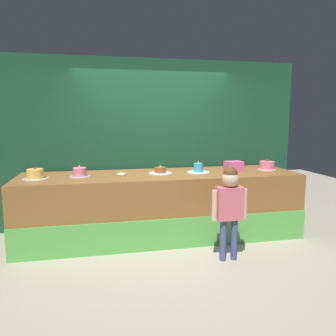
{
  "coord_description": "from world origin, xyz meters",
  "views": [
    {
      "loc": [
        -0.91,
        -4.18,
        1.75
      ],
      "look_at": [
        0.06,
        0.33,
        1.06
      ],
      "focal_mm": 35.61,
      "sensor_mm": 36.0,
      "label": 1
    }
  ],
  "objects": [
    {
      "name": "donut",
      "position": [
        -0.57,
        0.53,
        0.96
      ],
      "size": [
        0.13,
        0.13,
        0.03
      ],
      "primitive_type": "torus",
      "color": "beige",
      "rests_on": "stage_platform"
    },
    {
      "name": "curtain_backdrop",
      "position": [
        0.0,
        1.19,
        1.34
      ],
      "size": [
        4.85,
        0.08,
        2.69
      ],
      "primitive_type": "cube",
      "color": "#19472D",
      "rests_on": "ground_plane"
    },
    {
      "name": "cake_center",
      "position": [
        0.0,
        0.58,
        0.98
      ],
      "size": [
        0.34,
        0.34,
        0.13
      ],
      "color": "white",
      "rests_on": "stage_platform"
    },
    {
      "name": "cake_right",
      "position": [
        0.57,
        0.54,
        1.0
      ],
      "size": [
        0.34,
        0.34,
        0.18
      ],
      "color": "white",
      "rests_on": "stage_platform"
    },
    {
      "name": "ground_plane",
      "position": [
        0.0,
        0.0,
        0.0
      ],
      "size": [
        12.0,
        12.0,
        0.0
      ],
      "primitive_type": "plane",
      "color": "#ADA38E"
    },
    {
      "name": "cake_far_right",
      "position": [
        1.72,
        0.58,
        1.01
      ],
      "size": [
        0.28,
        0.28,
        0.16
      ],
      "color": "white",
      "rests_on": "stage_platform"
    },
    {
      "name": "cake_far_left",
      "position": [
        -1.72,
        0.48,
        1.01
      ],
      "size": [
        0.34,
        0.34,
        0.16
      ],
      "color": "silver",
      "rests_on": "stage_platform"
    },
    {
      "name": "child_figure",
      "position": [
        0.66,
        -0.48,
        0.76
      ],
      "size": [
        0.45,
        0.21,
        1.18
      ],
      "color": "#3F4C8C",
      "rests_on": "ground_plane"
    },
    {
      "name": "pink_box",
      "position": [
        1.15,
        0.56,
        1.02
      ],
      "size": [
        0.27,
        0.21,
        0.15
      ],
      "primitive_type": "cube",
      "rotation": [
        0.0,
        0.0,
        0.09
      ],
      "color": "#E55AA0",
      "rests_on": "stage_platform"
    },
    {
      "name": "cake_left",
      "position": [
        -1.15,
        0.54,
        1.0
      ],
      "size": [
        0.29,
        0.29,
        0.17
      ],
      "color": "silver",
      "rests_on": "stage_platform"
    },
    {
      "name": "stage_platform",
      "position": [
        0.0,
        0.54,
        0.47
      ],
      "size": [
        4.05,
        1.11,
        0.95
      ],
      "color": "brown",
      "rests_on": "ground_plane"
    }
  ]
}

